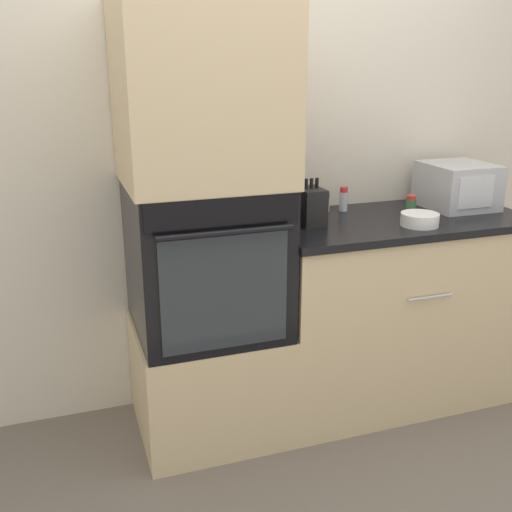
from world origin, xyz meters
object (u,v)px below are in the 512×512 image
(microwave, at_px, (457,186))
(bowl, at_px, (420,219))
(condiment_jar_back, at_px, (343,199))
(knife_block, at_px, (311,206))
(condiment_jar_mid, at_px, (319,206))
(condiment_jar_near, at_px, (325,203))
(wall_oven, at_px, (206,257))
(condiment_jar_far, at_px, (411,204))

(microwave, height_order, bowl, microwave)
(condiment_jar_back, bearing_deg, microwave, -11.47)
(knife_block, bearing_deg, condiment_jar_mid, 52.07)
(knife_block, bearing_deg, condiment_jar_near, 50.26)
(wall_oven, bearing_deg, condiment_jar_near, 17.91)
(wall_oven, distance_m, condiment_jar_far, 1.05)
(bowl, relative_size, condiment_jar_back, 1.43)
(condiment_jar_mid, distance_m, condiment_jar_far, 0.46)
(wall_oven, relative_size, knife_block, 3.10)
(condiment_jar_far, distance_m, condiment_jar_back, 0.32)
(wall_oven, distance_m, condiment_jar_mid, 0.62)
(wall_oven, bearing_deg, condiment_jar_far, 3.30)
(condiment_jar_far, bearing_deg, condiment_jar_back, 155.57)
(microwave, distance_m, condiment_jar_back, 0.58)
(knife_block, bearing_deg, bowl, -21.24)
(wall_oven, bearing_deg, condiment_jar_mid, 13.01)
(microwave, height_order, condiment_jar_mid, microwave)
(knife_block, relative_size, condiment_jar_back, 1.77)
(wall_oven, xyz_separation_m, knife_block, (0.49, 0.01, 0.18))
(condiment_jar_back, bearing_deg, condiment_jar_mid, -159.69)
(condiment_jar_mid, relative_size, condiment_jar_back, 0.85)
(wall_oven, height_order, knife_block, wall_oven)
(condiment_jar_mid, xyz_separation_m, condiment_jar_back, (0.16, 0.06, 0.01))
(condiment_jar_near, relative_size, condiment_jar_back, 0.75)
(knife_block, xyz_separation_m, condiment_jar_back, (0.25, 0.18, -0.03))
(bowl, bearing_deg, wall_oven, 170.09)
(bowl, height_order, condiment_jar_far, condiment_jar_far)
(bowl, bearing_deg, microwave, 33.38)
(condiment_jar_mid, bearing_deg, knife_block, -127.93)
(bowl, xyz_separation_m, condiment_jar_near, (-0.28, 0.38, 0.01))
(bowl, height_order, condiment_jar_back, condiment_jar_back)
(wall_oven, height_order, condiment_jar_mid, wall_oven)
(microwave, height_order, condiment_jar_far, microwave)
(microwave, relative_size, condiment_jar_mid, 3.35)
(wall_oven, xyz_separation_m, condiment_jar_mid, (0.58, 0.13, 0.15))
(knife_block, relative_size, bowl, 1.24)
(wall_oven, distance_m, condiment_jar_back, 0.78)
(bowl, xyz_separation_m, condiment_jar_far, (0.10, 0.22, 0.01))
(condiment_jar_mid, height_order, condiment_jar_back, condiment_jar_back)
(condiment_jar_mid, bearing_deg, microwave, -4.46)
(knife_block, distance_m, condiment_jar_near, 0.26)
(knife_block, xyz_separation_m, bowl, (0.45, -0.18, -0.06))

